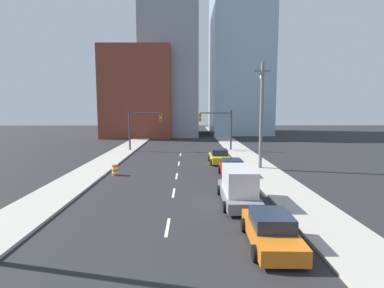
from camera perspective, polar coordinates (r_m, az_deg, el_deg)
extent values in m
cube|color=#ADA89E|center=(51.33, -10.90, 0.12)|extent=(3.38, 89.25, 0.17)
cube|color=#ADA89E|center=(50.99, 7.26, 0.14)|extent=(3.38, 89.25, 0.17)
cube|color=beige|center=(15.66, -4.67, -15.48)|extent=(0.16, 2.40, 0.01)
cube|color=beige|center=(21.47, -3.51, -9.25)|extent=(0.16, 2.40, 0.01)
cube|color=beige|center=(26.55, -2.95, -6.12)|extent=(0.16, 2.40, 0.01)
cube|color=beige|center=(32.49, -2.52, -3.73)|extent=(0.16, 2.40, 0.01)
cube|color=beige|center=(38.77, -2.22, -2.02)|extent=(0.16, 2.40, 0.01)
cube|color=brown|center=(66.52, -9.84, 9.39)|extent=(14.00, 16.00, 18.14)
cube|color=gray|center=(70.37, -4.04, 14.49)|extent=(12.00, 20.00, 30.79)
cube|color=#99B7CC|center=(76.02, 8.89, 17.85)|extent=(13.00, 20.00, 41.24)
cylinder|color=#38383D|center=(42.57, -11.81, 2.50)|extent=(0.24, 0.24, 5.72)
cylinder|color=#38383D|center=(42.09, -8.97, 5.87)|extent=(4.36, 0.16, 0.16)
cube|color=#B79319|center=(41.85, -5.99, 5.05)|extent=(0.34, 0.32, 1.10)
cylinder|color=#4C0C0C|center=(41.67, -6.02, 5.51)|extent=(0.22, 0.04, 0.22)
cylinder|color=yellow|center=(41.68, -6.01, 5.05)|extent=(0.22, 0.04, 0.22)
cylinder|color=#0C3F14|center=(41.69, -6.00, 4.58)|extent=(0.22, 0.04, 0.22)
cylinder|color=#38383D|center=(42.18, 7.45, 2.55)|extent=(0.24, 0.24, 5.72)
cylinder|color=#38383D|center=(41.82, 4.53, 5.93)|extent=(4.36, 0.16, 0.16)
cube|color=#B79319|center=(41.70, 1.53, 5.08)|extent=(0.34, 0.32, 1.10)
cylinder|color=#4C0C0C|center=(41.52, 1.54, 5.54)|extent=(0.22, 0.04, 0.22)
cylinder|color=yellow|center=(41.53, 1.54, 5.07)|extent=(0.22, 0.04, 0.22)
cylinder|color=#0C3F14|center=(41.54, 1.54, 4.60)|extent=(0.22, 0.04, 0.22)
cylinder|color=slate|center=(29.58, 13.07, 5.05)|extent=(0.32, 0.32, 10.25)
cube|color=slate|center=(29.78, 13.30, 13.40)|extent=(1.60, 0.14, 0.14)
cylinder|color=orange|center=(27.72, -14.42, -5.59)|extent=(0.56, 0.56, 0.19)
cylinder|color=white|center=(27.68, -14.43, -5.20)|extent=(0.56, 0.56, 0.19)
cylinder|color=orange|center=(27.64, -14.44, -4.82)|extent=(0.56, 0.56, 0.19)
cylinder|color=white|center=(27.60, -14.45, -4.43)|extent=(0.56, 0.56, 0.19)
cylinder|color=orange|center=(27.57, -14.46, -4.05)|extent=(0.56, 0.56, 0.19)
cylinder|color=#4C4C51|center=(29.76, 12.94, 3.53)|extent=(0.20, 0.20, 8.66)
sphere|color=white|center=(29.87, 13.18, 12.27)|extent=(0.44, 0.44, 0.44)
cube|color=orange|center=(14.03, 14.81, -16.19)|extent=(1.98, 4.64, 0.66)
cube|color=#1E2838|center=(13.80, 14.89, -13.77)|extent=(1.69, 2.11, 0.60)
cylinder|color=black|center=(15.21, 9.82, -14.95)|extent=(0.24, 0.65, 0.65)
cylinder|color=black|center=(15.62, 17.03, -14.56)|extent=(0.24, 0.65, 0.65)
cylinder|color=black|center=(12.65, 11.93, -19.68)|extent=(0.24, 0.65, 0.65)
cylinder|color=black|center=(13.13, 20.67, -18.94)|extent=(0.24, 0.65, 0.65)
cube|color=slate|center=(19.42, 8.75, -9.57)|extent=(2.02, 5.77, 0.63)
cube|color=silver|center=(18.87, 8.95, -6.72)|extent=(1.77, 3.58, 1.49)
cylinder|color=black|center=(21.04, 5.19, -8.71)|extent=(0.22, 0.64, 0.64)
cylinder|color=black|center=(21.33, 10.74, -8.59)|extent=(0.22, 0.64, 0.64)
cylinder|color=black|center=(17.65, 6.31, -11.80)|extent=(0.22, 0.64, 0.64)
cylinder|color=black|center=(17.99, 12.94, -11.57)|extent=(0.22, 0.64, 0.64)
cube|color=red|center=(26.40, 7.67, -5.05)|extent=(1.85, 4.75, 0.69)
cube|color=#1E2838|center=(26.28, 7.69, -3.63)|extent=(1.61, 2.15, 0.64)
cylinder|color=black|center=(27.74, 5.28, -4.83)|extent=(0.23, 0.72, 0.72)
cylinder|color=black|center=(28.01, 9.10, -4.77)|extent=(0.23, 0.72, 0.72)
cylinder|color=black|center=(24.89, 6.04, -6.19)|extent=(0.23, 0.72, 0.72)
cylinder|color=black|center=(25.20, 10.29, -6.10)|extent=(0.23, 0.72, 0.72)
cube|color=gold|center=(32.83, 5.20, -2.71)|extent=(1.96, 4.28, 0.71)
cube|color=#1E2838|center=(32.73, 5.22, -1.54)|extent=(1.69, 1.94, 0.64)
cylinder|color=black|center=(34.06, 3.30, -2.70)|extent=(0.23, 0.66, 0.66)
cylinder|color=black|center=(34.28, 6.57, -2.67)|extent=(0.23, 0.66, 0.66)
cylinder|color=black|center=(31.47, 3.71, -3.48)|extent=(0.23, 0.66, 0.66)
cylinder|color=black|center=(31.71, 7.24, -3.44)|extent=(0.23, 0.66, 0.66)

